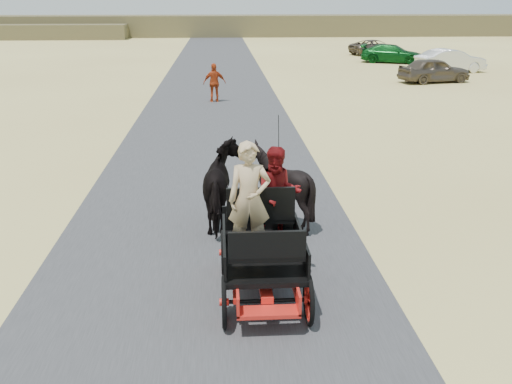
{
  "coord_description": "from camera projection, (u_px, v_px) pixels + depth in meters",
  "views": [
    {
      "loc": [
        0.26,
        -9.18,
        4.58
      ],
      "look_at": [
        0.89,
        0.6,
        1.2
      ],
      "focal_mm": 40.0,
      "sensor_mm": 36.0,
      "label": 1
    }
  ],
  "objects": [
    {
      "name": "ground",
      "position": [
        209.0,
        268.0,
        10.14
      ],
      "size": [
        140.0,
        140.0,
        0.0
      ],
      "primitive_type": "plane",
      "color": "tan"
    },
    {
      "name": "road",
      "position": [
        209.0,
        267.0,
        10.13
      ],
      "size": [
        6.0,
        140.0,
        0.01
      ],
      "primitive_type": "cube",
      "color": "#38383A",
      "rests_on": "ground"
    },
    {
      "name": "ridge_far",
      "position": [
        216.0,
        26.0,
        68.24
      ],
      "size": [
        140.0,
        6.0,
        2.4
      ],
      "primitive_type": "cube",
      "color": "brown",
      "rests_on": "ground"
    },
    {
      "name": "carriage",
      "position": [
        262.0,
        274.0,
        9.12
      ],
      "size": [
        1.3,
        2.4,
        0.72
      ],
      "primitive_type": null,
      "color": "black",
      "rests_on": "ground"
    },
    {
      "name": "horse_left",
      "position": [
        225.0,
        187.0,
        11.76
      ],
      "size": [
        0.91,
        2.01,
        1.7
      ],
      "primitive_type": "imported",
      "rotation": [
        0.0,
        0.0,
        3.14
      ],
      "color": "black",
      "rests_on": "ground"
    },
    {
      "name": "horse_right",
      "position": [
        278.0,
        186.0,
        11.83
      ],
      "size": [
        1.37,
        1.54,
        1.7
      ],
      "primitive_type": "imported",
      "rotation": [
        0.0,
        0.0,
        3.14
      ],
      "color": "black",
      "rests_on": "ground"
    },
    {
      "name": "driver_man",
      "position": [
        249.0,
        199.0,
        8.75
      ],
      "size": [
        0.66,
        0.43,
        1.8
      ],
      "primitive_type": "imported",
      "color": "tan",
      "rests_on": "carriage"
    },
    {
      "name": "passenger_woman",
      "position": [
        278.0,
        194.0,
        9.33
      ],
      "size": [
        0.77,
        0.6,
        1.58
      ],
      "primitive_type": "imported",
      "color": "#660C0F",
      "rests_on": "carriage"
    },
    {
      "name": "pedestrian",
      "position": [
        215.0,
        83.0,
        25.73
      ],
      "size": [
        1.05,
        0.53,
        1.73
      ],
      "primitive_type": "imported",
      "rotation": [
        0.0,
        0.0,
        3.25
      ],
      "color": "#A63513",
      "rests_on": "ground"
    },
    {
      "name": "car_a",
      "position": [
        434.0,
        70.0,
        31.64
      ],
      "size": [
        4.22,
        2.42,
        1.35
      ],
      "primitive_type": "imported",
      "rotation": [
        0.0,
        0.0,
        1.79
      ],
      "color": "brown",
      "rests_on": "ground"
    },
    {
      "name": "car_b",
      "position": [
        450.0,
        61.0,
        35.71
      ],
      "size": [
        4.63,
        2.47,
        1.45
      ],
      "primitive_type": "imported",
      "rotation": [
        0.0,
        0.0,
        1.79
      ],
      "color": "silver",
      "rests_on": "ground"
    },
    {
      "name": "car_c",
      "position": [
        392.0,
        54.0,
        40.96
      ],
      "size": [
        4.8,
        3.36,
        1.29
      ],
      "primitive_type": "imported",
      "rotation": [
        0.0,
        0.0,
        1.18
      ],
      "color": "#0C4C19",
      "rests_on": "ground"
    },
    {
      "name": "car_d",
      "position": [
        376.0,
        47.0,
        46.63
      ],
      "size": [
        4.71,
        3.19,
        1.2
      ],
      "primitive_type": "imported",
      "rotation": [
        0.0,
        0.0,
        1.87
      ],
      "color": "brown",
      "rests_on": "ground"
    }
  ]
}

